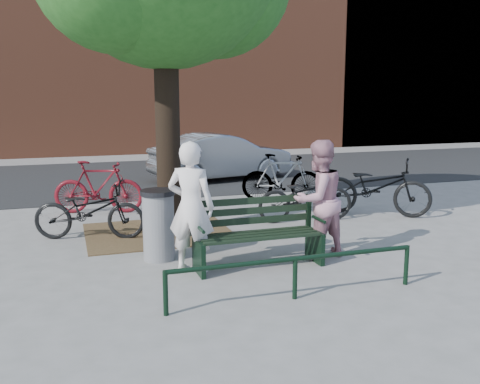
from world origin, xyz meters
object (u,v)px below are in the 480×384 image
object	(u,v)px
litter_bin	(159,224)
person_left	(191,207)
park_bench	(257,232)
parked_car	(222,157)
person_right	(318,200)
bicycle_c	(306,196)

from	to	relation	value
litter_bin	person_left	bearing A→B (deg)	-62.37
park_bench	parked_car	size ratio (longest dim) A/B	0.45
park_bench	person_right	world-z (taller)	person_right
litter_bin	person_right	bearing A→B (deg)	-16.12
park_bench	bicycle_c	world-z (taller)	park_bench
bicycle_c	person_left	bearing A→B (deg)	132.97
bicycle_c	parked_car	world-z (taller)	parked_car
bicycle_c	litter_bin	bearing A→B (deg)	120.64
person_right	bicycle_c	xyz separation A→B (m)	(0.77, 2.05, -0.38)
person_right	parked_car	bearing A→B (deg)	-111.11
park_bench	bicycle_c	bearing A→B (deg)	50.92
person_right	person_left	bearing A→B (deg)	-15.97
litter_bin	park_bench	bearing A→B (deg)	-29.68
person_left	litter_bin	bearing A→B (deg)	-29.64
person_right	bicycle_c	distance (m)	2.22
litter_bin	bicycle_c	size ratio (longest dim) A/B	0.56
bicycle_c	parked_car	bearing A→B (deg)	6.47
person_left	person_right	xyz separation A→B (m)	(1.85, -0.00, -0.02)
park_bench	person_left	xyz separation A→B (m)	(-0.90, 0.07, 0.39)
person_left	parked_car	xyz separation A→B (m)	(2.49, 7.10, -0.24)
park_bench	person_right	distance (m)	1.02
litter_bin	bicycle_c	bearing A→B (deg)	25.69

